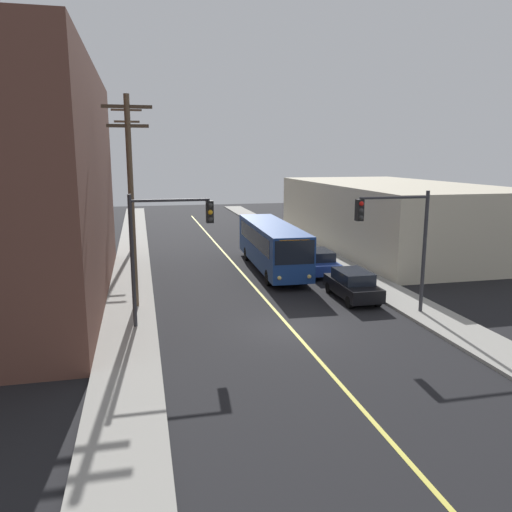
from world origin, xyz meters
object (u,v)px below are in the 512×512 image
(city_bus, at_px, (272,244))
(utility_pole_near, at_px, (131,194))
(traffic_signal_right_corner, at_px, (397,230))
(utility_pole_mid, at_px, (129,171))
(parked_car_blue, at_px, (318,262))
(traffic_signal_left_corner, at_px, (167,235))
(parked_car_black, at_px, (353,285))

(city_bus, distance_m, utility_pole_near, 12.31)
(traffic_signal_right_corner, bearing_deg, utility_pole_mid, 120.89)
(city_bus, distance_m, parked_car_blue, 3.46)
(utility_pole_near, distance_m, traffic_signal_left_corner, 3.98)
(parked_car_black, relative_size, traffic_signal_right_corner, 0.74)
(parked_car_blue, xyz_separation_m, utility_pole_mid, (-12.17, 11.79, 5.74))
(parked_car_black, height_order, parked_car_blue, same)
(city_bus, distance_m, parked_car_black, 8.53)
(utility_pole_mid, relative_size, traffic_signal_left_corner, 1.97)
(parked_car_black, height_order, utility_pole_mid, utility_pole_mid)
(utility_pole_mid, bearing_deg, utility_pole_near, -88.89)
(parked_car_blue, xyz_separation_m, utility_pole_near, (-11.84, -5.23, 5.10))
(utility_pole_mid, bearing_deg, parked_car_black, -56.42)
(utility_pole_near, height_order, traffic_signal_right_corner, utility_pole_near)
(utility_pole_mid, bearing_deg, city_bus, -46.22)
(parked_car_black, bearing_deg, city_bus, 107.00)
(utility_pole_near, bearing_deg, parked_car_blue, 23.85)
(city_bus, relative_size, utility_pole_near, 1.16)
(utility_pole_mid, height_order, traffic_signal_left_corner, utility_pole_mid)
(parked_car_black, bearing_deg, utility_pole_mid, 123.58)
(utility_pole_mid, xyz_separation_m, traffic_signal_right_corner, (12.67, -21.18, -2.28))
(parked_car_black, xyz_separation_m, traffic_signal_left_corner, (-10.09, -2.34, 3.46))
(city_bus, height_order, utility_pole_mid, utility_pole_mid)
(utility_pole_near, relative_size, traffic_signal_right_corner, 1.76)
(utility_pole_near, height_order, utility_pole_mid, utility_pole_mid)
(city_bus, height_order, parked_car_blue, city_bus)
(city_bus, distance_m, utility_pole_mid, 14.48)
(city_bus, height_order, traffic_signal_right_corner, traffic_signal_right_corner)
(utility_pole_near, bearing_deg, traffic_signal_left_corner, -65.29)
(city_bus, relative_size, traffic_signal_left_corner, 2.04)
(parked_car_black, xyz_separation_m, utility_pole_mid, (-11.93, 17.98, 5.74))
(parked_car_blue, bearing_deg, parked_car_black, -92.18)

